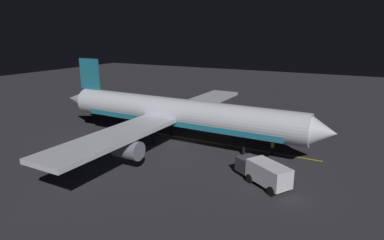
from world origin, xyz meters
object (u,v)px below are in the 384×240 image
object	(u,v)px
ground_crew_worker	(272,147)
baggage_truck	(264,173)
traffic_cone_near_left	(250,174)
catering_truck	(216,117)
traffic_cone_near_right	(231,145)
airliner	(175,114)

from	to	relation	value
ground_crew_worker	baggage_truck	bearing A→B (deg)	9.00
ground_crew_worker	traffic_cone_near_left	xyz separation A→B (m)	(7.42, -0.37, -0.64)
catering_truck	traffic_cone_near_right	bearing A→B (deg)	33.77
baggage_truck	catering_truck	world-z (taller)	catering_truck
airliner	traffic_cone_near_right	size ratio (longest dim) A/B	72.66
ground_crew_worker	traffic_cone_near_right	world-z (taller)	ground_crew_worker
airliner	traffic_cone_near_left	size ratio (longest dim) A/B	72.66
airliner	catering_truck	bearing A→B (deg)	173.89
catering_truck	traffic_cone_near_left	distance (m)	20.03
traffic_cone_near_left	baggage_truck	bearing A→B (deg)	55.65
airliner	ground_crew_worker	distance (m)	13.29
traffic_cone_near_left	traffic_cone_near_right	distance (m)	9.01
airliner	traffic_cone_near_right	distance (m)	8.45
baggage_truck	catering_truck	distance (m)	21.97
baggage_truck	traffic_cone_near_right	bearing A→B (deg)	-141.58
catering_truck	traffic_cone_near_right	distance (m)	11.04
baggage_truck	traffic_cone_near_left	bearing A→B (deg)	-124.35
ground_crew_worker	traffic_cone_near_right	bearing A→B (deg)	-90.05
traffic_cone_near_left	catering_truck	bearing A→B (deg)	-145.91
traffic_cone_near_left	traffic_cone_near_right	world-z (taller)	same
ground_crew_worker	traffic_cone_near_left	world-z (taller)	ground_crew_worker
baggage_truck	airliner	bearing A→B (deg)	-115.24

